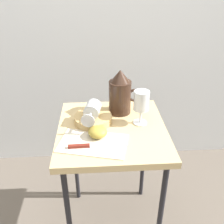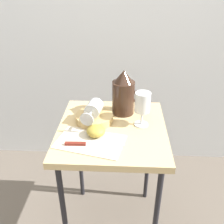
{
  "view_description": "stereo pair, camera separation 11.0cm",
  "coord_description": "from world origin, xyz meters",
  "px_view_note": "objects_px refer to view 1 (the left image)",
  "views": [
    {
      "loc": [
        -0.06,
        -0.96,
        1.28
      ],
      "look_at": [
        0.0,
        0.0,
        0.74
      ],
      "focal_mm": 40.85,
      "sensor_mm": 36.0,
      "label": 1
    },
    {
      "loc": [
        0.05,
        -0.96,
        1.28
      ],
      "look_at": [
        0.0,
        0.0,
        0.74
      ],
      "focal_mm": 40.85,
      "sensor_mm": 36.0,
      "label": 2
    }
  ],
  "objects_px": {
    "pitcher": "(120,96)",
    "basket_tray": "(93,119)",
    "wine_glass_tipped_near": "(92,110)",
    "wine_glass_upright": "(141,103)",
    "knife": "(89,146)",
    "apple_half_left": "(98,132)",
    "table": "(112,140)"
  },
  "relations": [
    {
      "from": "apple_half_left",
      "to": "basket_tray",
      "type": "bearing_deg",
      "value": 99.37
    },
    {
      "from": "apple_half_left",
      "to": "pitcher",
      "type": "bearing_deg",
      "value": 61.74
    },
    {
      "from": "wine_glass_tipped_near",
      "to": "apple_half_left",
      "type": "xyz_separation_m",
      "value": [
        0.02,
        -0.11,
        -0.04
      ]
    },
    {
      "from": "table",
      "to": "basket_tray",
      "type": "distance_m",
      "value": 0.13
    },
    {
      "from": "pitcher",
      "to": "wine_glass_tipped_near",
      "type": "relative_size",
      "value": 1.44
    },
    {
      "from": "pitcher",
      "to": "apple_half_left",
      "type": "bearing_deg",
      "value": -118.26
    },
    {
      "from": "wine_glass_tipped_near",
      "to": "apple_half_left",
      "type": "distance_m",
      "value": 0.12
    },
    {
      "from": "basket_tray",
      "to": "apple_half_left",
      "type": "height_order",
      "value": "apple_half_left"
    },
    {
      "from": "wine_glass_upright",
      "to": "wine_glass_tipped_near",
      "type": "relative_size",
      "value": 1.05
    },
    {
      "from": "pitcher",
      "to": "wine_glass_tipped_near",
      "type": "bearing_deg",
      "value": -144.14
    },
    {
      "from": "pitcher",
      "to": "knife",
      "type": "relative_size",
      "value": 0.93
    },
    {
      "from": "knife",
      "to": "table",
      "type": "bearing_deg",
      "value": 54.57
    },
    {
      "from": "table",
      "to": "wine_glass_tipped_near",
      "type": "xyz_separation_m",
      "value": [
        -0.09,
        0.04,
        0.14
      ]
    },
    {
      "from": "basket_tray",
      "to": "knife",
      "type": "distance_m",
      "value": 0.19
    },
    {
      "from": "basket_tray",
      "to": "apple_half_left",
      "type": "relative_size",
      "value": 2.17
    },
    {
      "from": "wine_glass_tipped_near",
      "to": "wine_glass_upright",
      "type": "bearing_deg",
      "value": -3.51
    },
    {
      "from": "apple_half_left",
      "to": "table",
      "type": "bearing_deg",
      "value": 47.27
    },
    {
      "from": "table",
      "to": "wine_glass_upright",
      "type": "height_order",
      "value": "wine_glass_upright"
    },
    {
      "from": "basket_tray",
      "to": "apple_half_left",
      "type": "bearing_deg",
      "value": -80.63
    },
    {
      "from": "pitcher",
      "to": "basket_tray",
      "type": "bearing_deg",
      "value": -146.11
    },
    {
      "from": "knife",
      "to": "wine_glass_upright",
      "type": "bearing_deg",
      "value": 36.37
    },
    {
      "from": "pitcher",
      "to": "wine_glass_upright",
      "type": "xyz_separation_m",
      "value": [
        0.08,
        -0.11,
        0.02
      ]
    },
    {
      "from": "wine_glass_upright",
      "to": "knife",
      "type": "xyz_separation_m",
      "value": [
        -0.23,
        -0.17,
        -0.1
      ]
    },
    {
      "from": "basket_tray",
      "to": "table",
      "type": "bearing_deg",
      "value": -31.1
    },
    {
      "from": "knife",
      "to": "pitcher",
      "type": "bearing_deg",
      "value": 62.13
    },
    {
      "from": "wine_glass_tipped_near",
      "to": "basket_tray",
      "type": "bearing_deg",
      "value": 80.3
    },
    {
      "from": "table",
      "to": "wine_glass_upright",
      "type": "relative_size",
      "value": 4.11
    },
    {
      "from": "wine_glass_tipped_near",
      "to": "pitcher",
      "type": "bearing_deg",
      "value": 35.86
    },
    {
      "from": "wine_glass_upright",
      "to": "knife",
      "type": "height_order",
      "value": "wine_glass_upright"
    },
    {
      "from": "wine_glass_upright",
      "to": "knife",
      "type": "bearing_deg",
      "value": -143.63
    },
    {
      "from": "basket_tray",
      "to": "wine_glass_tipped_near",
      "type": "bearing_deg",
      "value": -99.7
    },
    {
      "from": "basket_tray",
      "to": "wine_glass_upright",
      "type": "distance_m",
      "value": 0.24
    }
  ]
}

